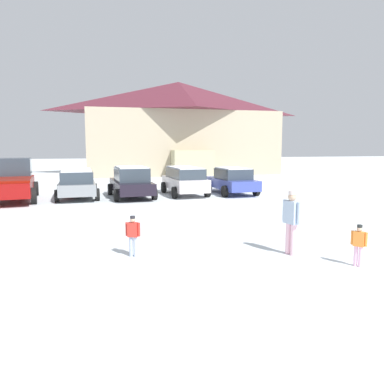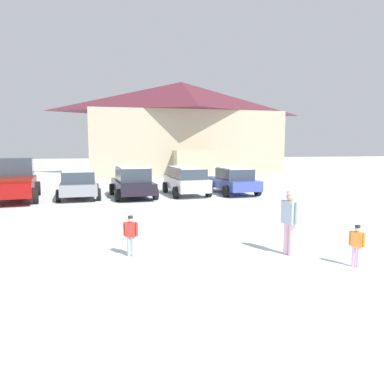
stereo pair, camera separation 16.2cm
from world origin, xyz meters
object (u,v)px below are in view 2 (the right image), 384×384
object	(u,v)px
parked_blue_hatchback	(233,180)
pickup_truck	(13,181)
ski_lodge	(181,127)
parked_white_suv	(186,180)
skier_child_in_red_jacket	(131,234)
parked_black_sedan	(133,182)
parked_grey_wagon	(79,182)
skier_child_in_orange_jacket	(357,244)
skier_adult_in_blue_parka	(290,219)

from	to	relation	value
parked_blue_hatchback	pickup_truck	world-z (taller)	pickup_truck
ski_lodge	pickup_truck	distance (m)	21.61
parked_blue_hatchback	ski_lodge	bearing A→B (deg)	88.59
parked_white_suv	skier_child_in_red_jacket	bearing A→B (deg)	-108.59
parked_black_sedan	parked_white_suv	size ratio (longest dim) A/B	1.08
parked_grey_wagon	parked_blue_hatchback	xyz separation A→B (m)	(8.67, -0.18, -0.06)
parked_black_sedan	pickup_truck	bearing A→B (deg)	175.56
parked_grey_wagon	parked_black_sedan	distance (m)	2.86
parked_blue_hatchback	skier_child_in_orange_jacket	xyz separation A→B (m)	(-1.61, -13.26, -0.23)
parked_white_suv	skier_child_in_red_jacket	distance (m)	12.06
parked_grey_wagon	skier_adult_in_blue_parka	size ratio (longest dim) A/B	2.58
parked_black_sedan	skier_child_in_red_jacket	size ratio (longest dim) A/B	4.43
parked_white_suv	skier_child_in_red_jacket	world-z (taller)	parked_white_suv
parked_blue_hatchback	skier_adult_in_blue_parka	xyz separation A→B (m)	(-2.66, -12.01, 0.16)
ski_lodge	parked_grey_wagon	xyz separation A→B (m)	(-9.11, -17.46, -3.83)
parked_white_suv	skier_child_in_orange_jacket	size ratio (longest dim) A/B	4.35
ski_lodge	skier_child_in_orange_jacket	bearing A→B (deg)	-93.78
parked_black_sedan	pickup_truck	distance (m)	6.14
skier_adult_in_blue_parka	parked_black_sedan	bearing A→B (deg)	105.00
parked_black_sedan	parked_white_suv	world-z (taller)	parked_black_sedan
parked_blue_hatchback	skier_child_in_orange_jacket	bearing A→B (deg)	-96.90
parked_grey_wagon	pickup_truck	world-z (taller)	pickup_truck
parked_white_suv	skier_child_in_orange_jacket	world-z (taller)	parked_white_suv
parked_grey_wagon	skier_adult_in_blue_parka	bearing A→B (deg)	-63.74
ski_lodge	parked_grey_wagon	size ratio (longest dim) A/B	4.41
parked_blue_hatchback	skier_child_in_orange_jacket	distance (m)	13.36
parked_grey_wagon	parked_black_sedan	world-z (taller)	parked_black_sedan
ski_lodge	parked_black_sedan	world-z (taller)	ski_lodge
parked_grey_wagon	skier_child_in_red_jacket	size ratio (longest dim) A/B	4.11
parked_black_sedan	skier_child_in_red_jacket	world-z (taller)	parked_black_sedan
parked_white_suv	pickup_truck	xyz separation A→B (m)	(-9.16, 0.13, 0.13)
parked_black_sedan	parked_blue_hatchback	world-z (taller)	parked_black_sedan
ski_lodge	parked_grey_wagon	bearing A→B (deg)	-117.55
ski_lodge	parked_white_suv	distance (m)	18.16
pickup_truck	parked_black_sedan	bearing A→B (deg)	-4.44
pickup_truck	skier_adult_in_blue_parka	size ratio (longest dim) A/B	3.47
ski_lodge	parked_black_sedan	distance (m)	19.26
parked_grey_wagon	skier_child_in_red_jacket	xyz separation A→B (m)	(2.04, -11.42, -0.25)
parked_black_sedan	pickup_truck	size ratio (longest dim) A/B	0.80
parked_white_suv	parked_blue_hatchback	xyz separation A→B (m)	(2.79, -0.18, -0.08)
parked_white_suv	parked_grey_wagon	bearing A→B (deg)	-180.00
skier_child_in_orange_jacket	ski_lodge	bearing A→B (deg)	86.22
parked_blue_hatchback	skier_adult_in_blue_parka	size ratio (longest dim) A/B	2.55
parked_blue_hatchback	skier_child_in_orange_jacket	size ratio (longest dim) A/B	4.30
skier_child_in_orange_jacket	skier_child_in_red_jacket	bearing A→B (deg)	158.18
ski_lodge	parked_grey_wagon	distance (m)	20.06
parked_grey_wagon	skier_adult_in_blue_parka	distance (m)	13.59
parked_grey_wagon	parked_blue_hatchback	size ratio (longest dim) A/B	1.01
parked_black_sedan	parked_grey_wagon	bearing A→B (deg)	173.06
pickup_truck	skier_adult_in_blue_parka	xyz separation A→B (m)	(9.29, -12.32, -0.05)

